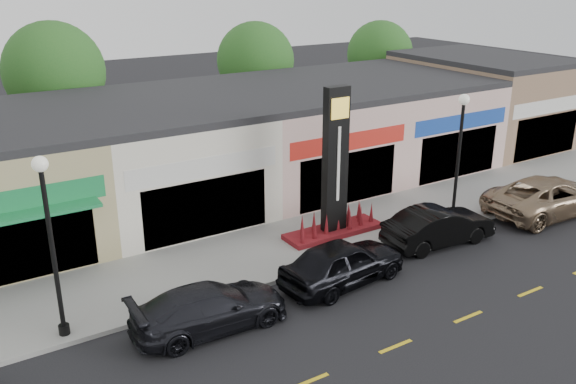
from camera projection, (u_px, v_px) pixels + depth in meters
name	position (u px, v px, depth m)	size (l,w,h in m)	color
ground	(334.00, 301.00, 19.99)	(120.00, 120.00, 0.00)	black
sidewalk	(268.00, 250.00, 23.43)	(52.00, 4.30, 0.15)	gray
curb	(300.00, 274.00, 21.64)	(52.00, 0.20, 0.15)	gray
shop_cream	(159.00, 154.00, 27.55)	(7.00, 10.01, 4.80)	beige
shop_pink_w	(290.00, 133.00, 31.03)	(7.00, 10.01, 4.80)	beige
shop_pink_e	(395.00, 116.00, 34.51)	(7.00, 10.01, 4.80)	beige
shop_tan	(480.00, 99.00, 37.91)	(7.00, 10.01, 5.30)	#8A6A50
tree_rear_west	(54.00, 72.00, 31.73)	(5.20, 5.20, 7.83)	#382619
tree_rear_mid	(256.00, 61.00, 37.81)	(4.80, 4.80, 7.29)	#382619
tree_rear_east	(380.00, 54.00, 42.87)	(4.60, 4.60, 6.94)	#382619
lamp_west_near	(50.00, 230.00, 16.81)	(0.44, 0.44, 5.47)	black
lamp_east_near	(459.00, 146.00, 24.76)	(0.44, 0.44, 5.47)	black
pylon_sign	(335.00, 184.00, 24.04)	(4.20, 1.30, 6.00)	maroon
car_dark_sedan	(210.00, 308.00, 18.28)	(4.83, 1.96, 1.40)	black
car_black_sedan	(343.00, 262.00, 20.88)	(4.70, 1.89, 1.60)	black
car_black_conv	(439.00, 226.00, 23.93)	(4.62, 1.61, 1.52)	black
car_gold_suv	(547.00, 196.00, 26.87)	(6.03, 2.78, 1.68)	#92795C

